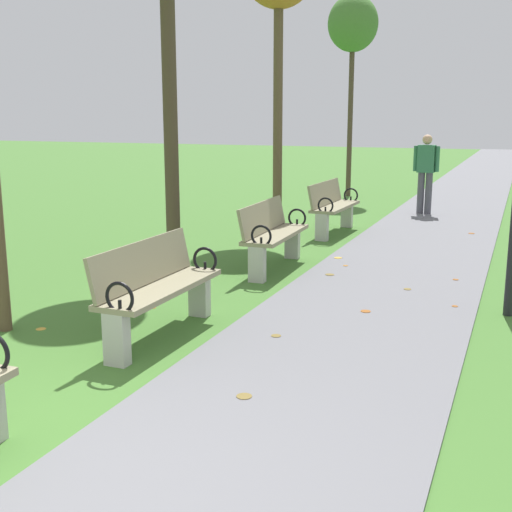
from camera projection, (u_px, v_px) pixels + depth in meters
name	position (u px, v px, depth m)	size (l,w,h in m)	color
paved_walkway	(471.00, 185.00, 19.30)	(2.20, 44.00, 0.02)	slate
park_bench_2	(157.00, 287.00, 6.04)	(0.48, 1.60, 0.90)	gray
park_bench_3	(272.00, 233.00, 8.75)	(0.53, 1.62, 0.90)	gray
park_bench_4	(333.00, 206.00, 11.41)	(0.51, 1.61, 0.90)	gray
tree_5	(353.00, 26.00, 16.02)	(1.23, 1.23, 4.89)	#4C3D2D
pedestrian_walking	(426.00, 170.00, 13.53)	(0.53, 0.24, 1.62)	#4C4C56
scattered_leaves	(310.00, 289.00, 7.74)	(4.01, 9.59, 0.02)	#AD6B23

